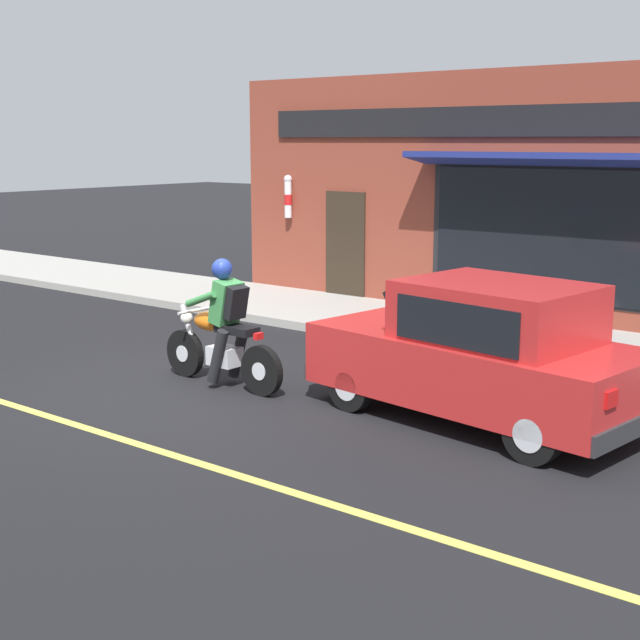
% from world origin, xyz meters
% --- Properties ---
extents(ground_plane, '(80.00, 80.00, 0.00)m').
position_xyz_m(ground_plane, '(0.00, 0.00, 0.00)').
color(ground_plane, black).
extents(sidewalk_curb, '(2.60, 22.00, 0.14)m').
position_xyz_m(sidewalk_curb, '(4.79, 3.00, 0.07)').
color(sidewalk_curb, '#9E9B93').
rests_on(sidewalk_curb, ground).
extents(storefront_building, '(1.25, 10.73, 4.20)m').
position_xyz_m(storefront_building, '(6.32, -0.90, 2.11)').
color(storefront_building, brown).
rests_on(storefront_building, ground).
extents(motorcycle_with_rider, '(0.56, 2.02, 1.62)m').
position_xyz_m(motorcycle_with_rider, '(0.35, -0.23, 0.68)').
color(motorcycle_with_rider, black).
rests_on(motorcycle_with_rider, ground).
extents(car_hatchback, '(2.12, 3.96, 1.57)m').
position_xyz_m(car_hatchback, '(1.03, -3.47, 0.77)').
color(car_hatchback, black).
rests_on(car_hatchback, ground).
extents(trash_bin, '(0.56, 0.56, 0.98)m').
position_xyz_m(trash_bin, '(4.22, -2.85, 0.64)').
color(trash_bin, '#23512D').
rests_on(trash_bin, sidewalk_curb).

